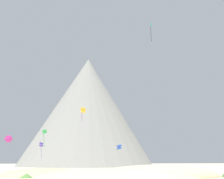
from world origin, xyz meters
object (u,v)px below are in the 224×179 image
object	(u,v)px
bush_mid_center	(164,176)
kite_teal_high	(151,28)
bush_low_patch	(26,176)
kite_green_low	(44,134)
rock_massif	(89,112)
bush_near_left	(179,173)
bush_near_right	(224,175)
kite_gold_low	(83,110)
bush_far_left	(169,177)
kite_magenta_low	(8,139)
kite_blue_low	(119,147)
kite_indigo_low	(41,145)

from	to	relation	value
bush_mid_center	kite_teal_high	xyz separation A→B (m)	(2.43, 11.45, 32.76)
bush_low_patch	kite_green_low	distance (m)	12.77
kite_green_low	rock_massif	bearing A→B (deg)	-30.08
bush_mid_center	kite_teal_high	size ratio (longest dim) A/B	0.30
bush_near_left	bush_near_right	bearing A→B (deg)	-38.08
kite_green_low	kite_gold_low	bearing A→B (deg)	-104.34
bush_far_left	kite_teal_high	world-z (taller)	kite_teal_high
bush_low_patch	kite_gold_low	world-z (taller)	kite_gold_low
kite_green_low	kite_magenta_low	bearing A→B (deg)	12.84
bush_low_patch	kite_magenta_low	bearing A→B (deg)	110.74
kite_gold_low	kite_blue_low	size ratio (longest dim) A/B	2.28
kite_green_low	kite_blue_low	size ratio (longest dim) A/B	2.68
bush_low_patch	kite_indigo_low	world-z (taller)	kite_indigo_low
rock_massif	kite_indigo_low	bearing A→B (deg)	-111.45
kite_teal_high	rock_massif	bearing A→B (deg)	56.38
bush_near_left	rock_massif	xyz separation A→B (m)	(-13.72, 86.37, 26.99)
bush_near_left	kite_indigo_low	xyz separation A→B (m)	(-31.37, 41.43, 7.40)
bush_mid_center	kite_indigo_low	bearing A→B (deg)	118.09
bush_mid_center	kite_gold_low	xyz separation A→B (m)	(-12.99, 15.72, 13.38)
bush_far_left	kite_blue_low	bearing A→B (deg)	92.86
kite_gold_low	kite_blue_low	distance (m)	19.78
rock_massif	kite_magenta_low	distance (m)	68.94
bush_far_left	kite_gold_low	bearing A→B (deg)	121.63
kite_gold_low	kite_teal_high	size ratio (longest dim) A/B	0.64
bush_far_left	bush_near_right	world-z (taller)	bush_far_left
kite_magenta_low	bush_far_left	bearing A→B (deg)	-57.43
kite_blue_low	kite_magenta_low	xyz separation A→B (m)	(-30.16, 1.27, 2.01)
bush_low_patch	kite_gold_low	size ratio (longest dim) A/B	0.72
kite_gold_low	kite_magenta_low	size ratio (longest dim) A/B	1.60
kite_magenta_low	kite_teal_high	bearing A→B (deg)	-39.21
bush_near_right	bush_near_left	world-z (taller)	bush_near_left
kite_gold_low	bush_low_patch	bearing A→B (deg)	139.11
bush_mid_center	kite_magenta_low	bearing A→B (deg)	135.50
bush_near_right	kite_green_low	distance (m)	35.86
kite_teal_high	kite_indigo_low	bearing A→B (deg)	86.22
bush_near_left	rock_massif	bearing A→B (deg)	99.02
rock_massif	kite_blue_low	size ratio (longest dim) A/B	62.92
bush_far_left	bush_mid_center	distance (m)	4.29
bush_mid_center	kite_teal_high	world-z (taller)	kite_teal_high
bush_low_patch	bush_mid_center	bearing A→B (deg)	-12.18
bush_low_patch	kite_indigo_low	bearing A→B (deg)	94.86
bush_low_patch	kite_magenta_low	distance (m)	30.21
kite_magenta_low	rock_massif	bearing A→B (deg)	59.79
kite_gold_low	kite_blue_low	world-z (taller)	kite_gold_low
kite_indigo_low	kite_magenta_low	size ratio (longest dim) A/B	2.74
bush_mid_center	bush_low_patch	xyz separation A→B (m)	(-22.30, 4.81, 0.01)
kite_teal_high	bush_near_right	bearing A→B (deg)	-85.55
kite_magenta_low	kite_indigo_low	bearing A→B (deg)	59.78
bush_low_patch	rock_massif	bearing A→B (deg)	81.10
kite_magenta_low	kite_teal_high	size ratio (longest dim) A/B	0.40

